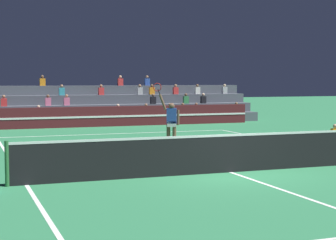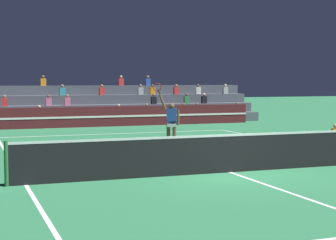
# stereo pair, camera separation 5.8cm
# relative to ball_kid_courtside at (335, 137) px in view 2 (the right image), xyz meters

# --- Properties ---
(ground_plane) EXTENTS (120.00, 120.00, 0.00)m
(ground_plane) POSITION_rel_ball_kid_courtside_xyz_m (-6.65, -4.26, -0.33)
(ground_plane) COLOR #2D7A4C
(court_lines) EXTENTS (11.10, 23.90, 0.01)m
(court_lines) POSITION_rel_ball_kid_courtside_xyz_m (-6.65, -4.26, -0.33)
(court_lines) COLOR white
(court_lines) RESTS_ON ground
(tennis_net) EXTENTS (12.00, 0.10, 1.10)m
(tennis_net) POSITION_rel_ball_kid_courtside_xyz_m (-6.65, -4.26, 0.21)
(tennis_net) COLOR #2D6B38
(tennis_net) RESTS_ON ground
(sponsor_banner_wall) EXTENTS (18.00, 0.26, 1.10)m
(sponsor_banner_wall) POSITION_rel_ball_kid_courtside_xyz_m (-6.65, 11.86, 0.22)
(sponsor_banner_wall) COLOR #51191E
(sponsor_banner_wall) RESTS_ON ground
(bleacher_stand) EXTENTS (20.76, 3.80, 2.83)m
(bleacher_stand) POSITION_rel_ball_kid_courtside_xyz_m (-6.66, 15.02, 0.50)
(bleacher_stand) COLOR #4C515B
(bleacher_stand) RESTS_ON ground
(ball_kid_courtside) EXTENTS (0.30, 0.36, 0.84)m
(ball_kid_courtside) POSITION_rel_ball_kid_courtside_xyz_m (0.00, 0.00, 0.00)
(ball_kid_courtside) COLOR black
(ball_kid_courtside) RESTS_ON ground
(tennis_player) EXTENTS (0.94, 0.53, 2.48)m
(tennis_player) POSITION_rel_ball_kid_courtside_xyz_m (-6.40, 1.07, 0.66)
(tennis_player) COLOR brown
(tennis_player) RESTS_ON ground
(tennis_ball) EXTENTS (0.07, 0.07, 0.07)m
(tennis_ball) POSITION_rel_ball_kid_courtside_xyz_m (-2.57, 5.03, -0.30)
(tennis_ball) COLOR #C6DB33
(tennis_ball) RESTS_ON ground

